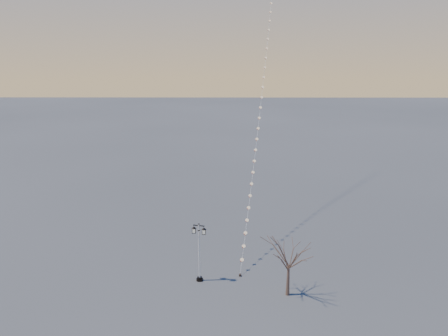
{
  "coord_description": "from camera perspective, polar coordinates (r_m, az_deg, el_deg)",
  "views": [
    {
      "loc": [
        0.88,
        -28.12,
        16.46
      ],
      "look_at": [
        0.65,
        6.06,
        7.53
      ],
      "focal_mm": 34.38,
      "sensor_mm": 36.0,
      "label": 1
    }
  ],
  "objects": [
    {
      "name": "ground",
      "position": [
        32.59,
        -1.26,
        -15.69
      ],
      "size": [
        300.0,
        300.0,
        0.0
      ],
      "primitive_type": "plane",
      "color": "#434343",
      "rests_on": "ground"
    },
    {
      "name": "kite_train",
      "position": [
        45.1,
        5.21,
        12.76
      ],
      "size": [
        5.88,
        30.61,
        30.26
      ],
      "rotation": [
        0.0,
        0.0,
        0.43
      ],
      "color": "black",
      "rests_on": "ground"
    },
    {
      "name": "street_lamp",
      "position": [
        32.45,
        -3.32,
        -10.74
      ],
      "size": [
        1.15,
        0.61,
        4.63
      ],
      "rotation": [
        0.0,
        0.0,
        -0.27
      ],
      "color": "black",
      "rests_on": "ground"
    },
    {
      "name": "bare_tree",
      "position": [
        30.74,
        8.64,
        -11.55
      ],
      "size": [
        2.58,
        2.58,
        4.29
      ],
      "rotation": [
        0.0,
        0.0,
        0.04
      ],
      "color": "brown",
      "rests_on": "ground"
    }
  ]
}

